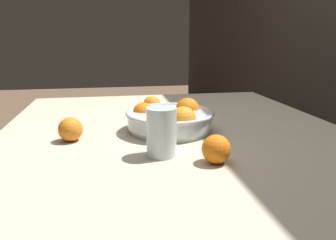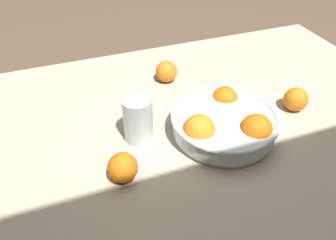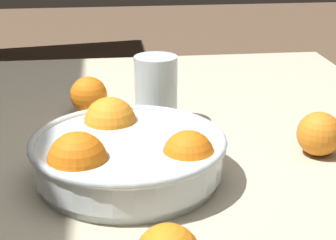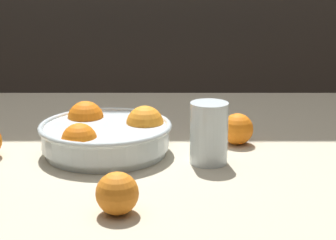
% 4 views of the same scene
% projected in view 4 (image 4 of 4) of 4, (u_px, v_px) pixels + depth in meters
% --- Properties ---
extents(dining_table, '(1.36, 1.13, 0.77)m').
position_uv_depth(dining_table, '(114.00, 179.00, 1.25)').
color(dining_table, '#B7AD93').
rests_on(dining_table, ground_plane).
extents(fruit_bowl, '(0.28, 0.28, 0.10)m').
position_uv_depth(fruit_bowl, '(105.00, 135.00, 1.20)').
color(fruit_bowl, silver).
rests_on(fruit_bowl, dining_table).
extents(juice_glass, '(0.08, 0.08, 0.13)m').
position_uv_depth(juice_glass, '(208.00, 136.00, 1.14)').
color(juice_glass, '#F4A314').
rests_on(juice_glass, dining_table).
extents(orange_loose_near_bowl, '(0.07, 0.07, 0.07)m').
position_uv_depth(orange_loose_near_bowl, '(237.00, 129.00, 1.26)').
color(orange_loose_near_bowl, orange).
rests_on(orange_loose_near_bowl, dining_table).
extents(orange_loose_front, '(0.07, 0.07, 0.07)m').
position_uv_depth(orange_loose_front, '(116.00, 193.00, 0.91)').
color(orange_loose_front, orange).
rests_on(orange_loose_front, dining_table).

